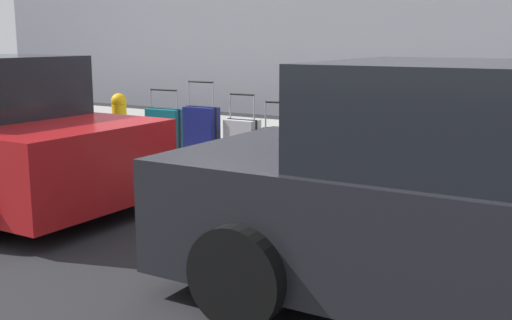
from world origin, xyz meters
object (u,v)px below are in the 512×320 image
(fire_hydrant, at_px, (120,123))
(suitcase_teal_8, at_px, (165,135))
(suitcase_olive_2, at_px, (438,165))
(bollard_post, at_px, (80,125))
(suitcase_red_3, at_px, (382,164))
(suitcase_black_5, at_px, (282,152))
(parked_car_charcoal_0, at_px, (509,202))
(suitcase_silver_6, at_px, (242,144))
(suitcase_navy_7, at_px, (202,136))
(suitcase_maroon_4, at_px, (325,155))
(suitcase_teal_1, at_px, (494,165))

(fire_hydrant, bearing_deg, suitcase_teal_8, 175.06)
(fire_hydrant, bearing_deg, suitcase_olive_2, -179.18)
(bollard_post, bearing_deg, suitcase_red_3, -177.33)
(suitcase_black_5, distance_m, fire_hydrant, 2.57)
(fire_hydrant, bearing_deg, suitcase_black_5, -179.26)
(suitcase_teal_8, bearing_deg, parked_car_charcoal_0, 153.93)
(suitcase_silver_6, xyz_separation_m, parked_car_charcoal_0, (-3.55, 2.42, 0.30))
(suitcase_red_3, distance_m, suitcase_navy_7, 2.37)
(suitcase_olive_2, xyz_separation_m, suitcase_red_3, (0.61, 0.01, -0.04))
(fire_hydrant, relative_size, bollard_post, 1.09)
(bollard_post, height_order, parked_car_charcoal_0, parked_car_charcoal_0)
(suitcase_teal_8, bearing_deg, suitcase_olive_2, -177.76)
(parked_car_charcoal_0, bearing_deg, bollard_post, -19.75)
(suitcase_maroon_4, distance_m, suitcase_silver_6, 1.19)
(bollard_post, bearing_deg, suitcase_olive_2, -177.57)
(suitcase_navy_7, bearing_deg, parked_car_charcoal_0, 150.52)
(fire_hydrant, bearing_deg, bollard_post, 13.66)
(suitcase_silver_6, xyz_separation_m, suitcase_teal_8, (1.13, 0.13, 0.04))
(suitcase_maroon_4, relative_size, suitcase_silver_6, 0.72)
(suitcase_navy_7, relative_size, bollard_post, 1.38)
(bollard_post, relative_size, parked_car_charcoal_0, 0.18)
(suitcase_red_3, xyz_separation_m, suitcase_navy_7, (2.36, 0.10, 0.12))
(suitcase_maroon_4, xyz_separation_m, suitcase_navy_7, (1.73, -0.01, 0.07))
(suitcase_maroon_4, bearing_deg, suitcase_teal_1, -178.19)
(suitcase_navy_7, height_order, suitcase_teal_8, suitcase_navy_7)
(suitcase_navy_7, bearing_deg, fire_hydrant, -1.87)
(suitcase_teal_1, height_order, suitcase_red_3, suitcase_teal_1)
(suitcase_teal_1, relative_size, suitcase_teal_8, 1.10)
(suitcase_teal_8, distance_m, fire_hydrant, 0.88)
(suitcase_red_3, height_order, suitcase_silver_6, suitcase_silver_6)
(suitcase_maroon_4, height_order, bollard_post, bollard_post)
(suitcase_black_5, bearing_deg, suitcase_olive_2, -179.07)
(suitcase_teal_1, bearing_deg, suitcase_black_5, -0.87)
(suitcase_red_3, height_order, suitcase_navy_7, suitcase_navy_7)
(suitcase_teal_1, xyz_separation_m, suitcase_teal_8, (4.10, 0.07, -0.03))
(suitcase_olive_2, distance_m, bollard_post, 5.04)
(suitcase_teal_8, xyz_separation_m, bollard_post, (1.49, 0.07, 0.04))
(suitcase_silver_6, bearing_deg, suitcase_maroon_4, 174.64)
(suitcase_maroon_4, relative_size, bollard_post, 0.87)
(suitcase_red_3, distance_m, suitcase_silver_6, 1.81)
(suitcase_navy_7, xyz_separation_m, suitcase_teal_8, (0.58, 0.03, -0.03))
(suitcase_teal_1, distance_m, suitcase_olive_2, 0.56)
(parked_car_charcoal_0, bearing_deg, suitcase_teal_1, -76.30)
(bollard_post, distance_m, parked_car_charcoal_0, 6.56)
(suitcase_teal_1, bearing_deg, parked_car_charcoal_0, 103.70)
(suitcase_maroon_4, height_order, suitcase_black_5, suitcase_black_5)
(suitcase_black_5, distance_m, suitcase_navy_7, 1.12)
(suitcase_olive_2, distance_m, suitcase_silver_6, 2.42)
(suitcase_red_3, height_order, parked_car_charcoal_0, parked_car_charcoal_0)
(suitcase_red_3, bearing_deg, bollard_post, 2.67)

